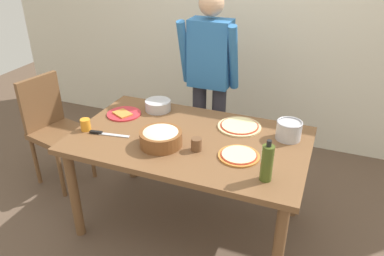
{
  "coord_description": "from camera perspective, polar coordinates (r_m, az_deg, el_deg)",
  "views": [
    {
      "loc": [
        0.84,
        -2.08,
        2.02
      ],
      "look_at": [
        0.0,
        0.05,
        0.81
      ],
      "focal_mm": 35.26,
      "sensor_mm": 36.0,
      "label": 1
    }
  ],
  "objects": [
    {
      "name": "olive_oil_bottle",
      "position": [
        2.14,
        11.27,
        -5.17
      ],
      "size": [
        0.07,
        0.07,
        0.26
      ],
      "color": "#47561E",
      "rests_on": "dining_table"
    },
    {
      "name": "steel_pot",
      "position": [
        2.62,
        14.44,
        -0.3
      ],
      "size": [
        0.17,
        0.17,
        0.13
      ],
      "color": "#B7B7BC",
      "rests_on": "dining_table"
    },
    {
      "name": "chair_wooden_left",
      "position": [
        3.44,
        -20.32,
        0.47
      ],
      "size": [
        0.48,
        0.48,
        0.95
      ],
      "color": "brown",
      "rests_on": "ground"
    },
    {
      "name": "pizza_raw_on_board",
      "position": [
        2.73,
        7.18,
        0.27
      ],
      "size": [
        0.31,
        0.31,
        0.02
      ],
      "color": "beige",
      "rests_on": "dining_table"
    },
    {
      "name": "person_cook",
      "position": [
        3.19,
        2.68,
        7.97
      ],
      "size": [
        0.49,
        0.25,
        1.62
      ],
      "color": "#2D2D38",
      "rests_on": "ground"
    },
    {
      "name": "chef_knife",
      "position": [
        2.68,
        -13.1,
        -0.83
      ],
      "size": [
        0.29,
        0.07,
        0.02
      ],
      "color": "silver",
      "rests_on": "dining_table"
    },
    {
      "name": "dining_table",
      "position": [
        2.62,
        -0.4,
        -3.2
      ],
      "size": [
        1.6,
        0.96,
        0.76
      ],
      "color": "brown",
      "rests_on": "ground"
    },
    {
      "name": "plate_with_slice",
      "position": [
        2.94,
        -10.29,
        2.13
      ],
      "size": [
        0.26,
        0.26,
        0.02
      ],
      "color": "red",
      "rests_on": "dining_table"
    },
    {
      "name": "pizza_cooked_on_tray",
      "position": [
        2.38,
        7.09,
        -4.13
      ],
      "size": [
        0.26,
        0.26,
        0.02
      ],
      "color": "#C67A33",
      "rests_on": "dining_table"
    },
    {
      "name": "wall_back",
      "position": [
        3.85,
        8.89,
        16.72
      ],
      "size": [
        5.6,
        0.1,
        2.6
      ],
      "primitive_type": "cube",
      "color": "silver",
      "rests_on": "ground"
    },
    {
      "name": "mixing_bowl_steel",
      "position": [
        2.97,
        -5.16,
        3.42
      ],
      "size": [
        0.2,
        0.2,
        0.08
      ],
      "color": "#B7B7BC",
      "rests_on": "dining_table"
    },
    {
      "name": "cup_small_brown",
      "position": [
        2.41,
        0.66,
        -2.49
      ],
      "size": [
        0.07,
        0.07,
        0.08
      ],
      "primitive_type": "cylinder",
      "color": "brown",
      "rests_on": "dining_table"
    },
    {
      "name": "ground",
      "position": [
        3.02,
        -0.36,
        -14.14
      ],
      "size": [
        8.0,
        8.0,
        0.0
      ],
      "primitive_type": "plane",
      "color": "brown"
    },
    {
      "name": "popcorn_bowl",
      "position": [
        2.47,
        -4.74,
        -1.35
      ],
      "size": [
        0.28,
        0.28,
        0.11
      ],
      "color": "brown",
      "rests_on": "dining_table"
    },
    {
      "name": "cup_orange",
      "position": [
        2.76,
        -15.81,
        0.48
      ],
      "size": [
        0.07,
        0.07,
        0.08
      ],
      "primitive_type": "cylinder",
      "color": "orange",
      "rests_on": "dining_table"
    }
  ]
}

